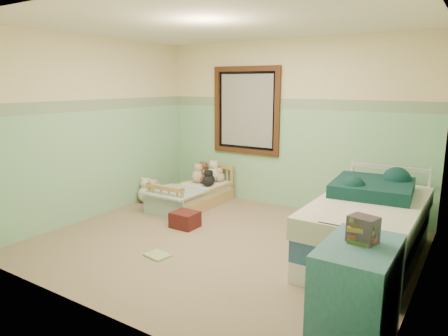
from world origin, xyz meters
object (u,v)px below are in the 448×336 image
Objects in this scene: toddler_bed_frame at (193,200)px; red_pillow at (185,220)px; plush_floor_cream at (146,194)px; twin_bed_frame at (366,249)px; plush_floor_tan at (154,196)px; floor_book at (157,255)px; dresser at (356,296)px.

red_pillow reaches higher than toddler_bed_frame.
red_pillow is (1.23, -0.57, -0.03)m from plush_floor_cream.
twin_bed_frame is at bearing 6.89° from red_pillow.
twin_bed_frame reaches higher than toddler_bed_frame.
plush_floor_tan is 3.35m from twin_bed_frame.
floor_book is at bearing -43.45° from plush_floor_cream.
toddler_bed_frame is at bearing 145.35° from dresser.
plush_floor_tan is at bearing 0.20° from plush_floor_cream.
floor_book is (0.33, -0.90, -0.09)m from red_pillow.
twin_bed_frame is 2.28m from floor_book.
floor_book is (-2.24, 0.38, -0.37)m from dresser.
plush_floor_tan is 0.81× the size of red_pillow.
plush_floor_cream reaches higher than plush_floor_tan.
dresser is at bearing -25.99° from plush_floor_cream.
dresser is 2.96× the size of floor_book.
red_pillow is (0.51, -0.84, 0.02)m from toddler_bed_frame.
toddler_bed_frame is 5.20× the size of floor_book.
toddler_bed_frame is 0.63m from plush_floor_tan.
plush_floor_cream is 1.02× the size of plush_floor_tan.
floor_book is at bearing 170.40° from dresser.
plush_floor_tan is at bearing 142.51° from floor_book.
plush_floor_tan is 0.14× the size of twin_bed_frame.
plush_floor_tan is at bearing -154.04° from toddler_bed_frame.
plush_floor_cream is at bearing 155.21° from red_pillow.
red_pillow is 0.97m from floor_book.
toddler_bed_frame is 0.70× the size of twin_bed_frame.
dresser is at bearing -34.65° from toddler_bed_frame.
twin_bed_frame is 2.51× the size of dresser.
plush_floor_cream is at bearing 154.01° from dresser.
dresser is at bearing -26.96° from plush_floor_tan.
toddler_bed_frame is 0.98m from red_pillow.
floor_book is (0.83, -1.75, -0.08)m from toddler_bed_frame.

